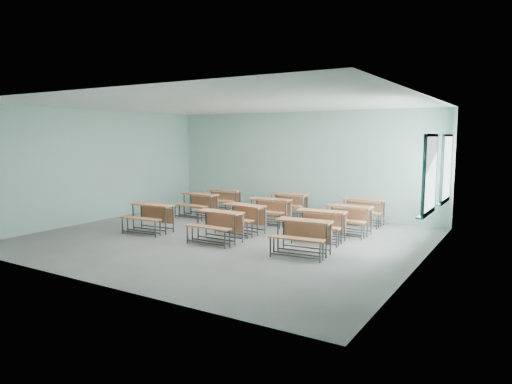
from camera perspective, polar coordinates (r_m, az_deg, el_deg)
room at (r=10.88m, az=-3.28°, el=2.50°), size 9.04×8.04×3.24m
desk_unit_r0c0 at (r=11.96m, az=-13.09°, el=-2.66°), size 1.20×0.85×0.72m
desk_unit_r0c1 at (r=10.61m, az=-4.87°, el=-3.72°), size 1.15×0.77×0.72m
desk_unit_r0c2 at (r=9.51m, az=5.83°, el=-4.98°), size 1.22×0.88×0.72m
desk_unit_r1c1 at (r=11.58m, az=-1.73°, el=-2.79°), size 1.23×0.90×0.72m
desk_unit_r1c2 at (r=10.74m, az=8.00°, el=-3.63°), size 1.22×0.88×0.72m
desk_unit_r2c0 at (r=13.87m, az=-7.24°, el=-1.20°), size 1.19×0.83×0.72m
desk_unit_r2c1 at (r=12.67m, az=1.68°, el=-1.93°), size 1.20×0.84×0.72m
desk_unit_r2c2 at (r=11.63m, az=11.37°, el=-2.88°), size 1.17×0.79×0.72m
desk_unit_r3c0 at (r=14.81m, az=-4.30°, el=-0.65°), size 1.25×0.92×0.72m
desk_unit_r3c1 at (r=13.86m, az=3.98°, el=-1.17°), size 1.19×0.83×0.72m
desk_unit_r3c2 at (r=12.97m, az=13.20°, el=-1.91°), size 1.16×0.79×0.72m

